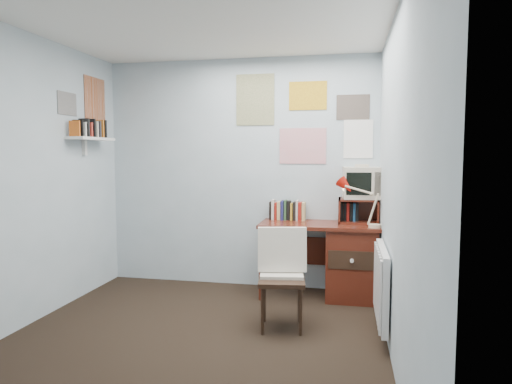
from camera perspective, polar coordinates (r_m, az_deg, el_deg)
ground at (r=3.68m, az=-8.72°, el=-18.77°), size 3.50×3.50×0.00m
back_wall at (r=5.05m, az=-2.09°, el=2.35°), size 3.00×0.02×2.50m
left_wall at (r=4.15m, az=-28.84°, el=1.20°), size 0.02×3.50×2.50m
right_wall at (r=3.19m, az=17.21°, el=0.67°), size 0.02×3.50×2.50m
ceiling at (r=3.53m, az=-9.28°, el=21.77°), size 3.00×3.50×0.02m
desk at (r=4.76m, az=11.15°, el=-8.17°), size 1.20×0.55×0.76m
desk_chair at (r=3.89m, az=3.23°, el=-11.02°), size 0.47×0.45×0.82m
desk_lamp at (r=4.50m, az=14.67°, el=-1.62°), size 0.37×0.34×0.43m
tv_riser at (r=4.79m, az=12.66°, el=-2.29°), size 0.40×0.30×0.25m
crt_tv at (r=4.78m, az=13.07°, el=1.31°), size 0.39×0.36×0.35m
book_row at (r=4.89m, az=5.23°, el=-2.23°), size 0.60×0.14×0.22m
radiator at (r=3.87m, az=15.45°, el=-11.08°), size 0.09×0.80×0.60m
wall_shelf at (r=4.98m, az=-19.90°, el=6.28°), size 0.20×0.62×0.24m
posters_back at (r=4.94m, az=5.89°, el=9.23°), size 1.20×0.01×0.90m
posters_left at (r=5.05m, az=-20.95°, el=10.55°), size 0.01×0.70×0.60m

